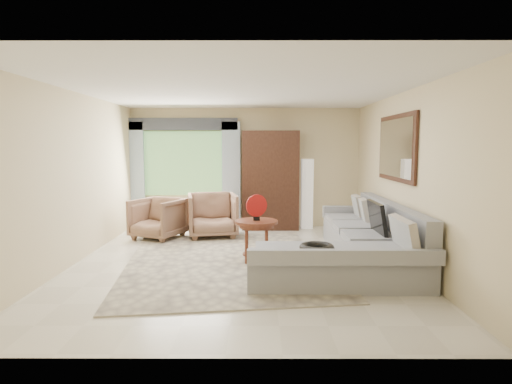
{
  "coord_description": "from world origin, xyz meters",
  "views": [
    {
      "loc": [
        0.27,
        -6.43,
        1.79
      ],
      "look_at": [
        0.25,
        0.35,
        1.05
      ],
      "focal_mm": 30.0,
      "sensor_mm": 36.0,
      "label": 1
    }
  ],
  "objects_px": {
    "sectional_sofa": "(359,247)",
    "armoire": "(270,180)",
    "coffee_table": "(257,240)",
    "floor_lamp": "(307,194)",
    "potted_plant": "(150,219)",
    "armchair_right": "(212,215)",
    "tv_screen": "(377,218)",
    "armchair_left": "(158,219)"
  },
  "relations": [
    {
      "from": "potted_plant",
      "to": "floor_lamp",
      "type": "height_order",
      "value": "floor_lamp"
    },
    {
      "from": "potted_plant",
      "to": "armchair_left",
      "type": "bearing_deg",
      "value": -64.72
    },
    {
      "from": "armoire",
      "to": "floor_lamp",
      "type": "height_order",
      "value": "armoire"
    },
    {
      "from": "armoire",
      "to": "sectional_sofa",
      "type": "bearing_deg",
      "value": -66.94
    },
    {
      "from": "floor_lamp",
      "to": "coffee_table",
      "type": "bearing_deg",
      "value": -111.39
    },
    {
      "from": "armchair_right",
      "to": "floor_lamp",
      "type": "distance_m",
      "value": 2.2
    },
    {
      "from": "tv_screen",
      "to": "potted_plant",
      "type": "relative_size",
      "value": 1.43
    },
    {
      "from": "potted_plant",
      "to": "floor_lamp",
      "type": "xyz_separation_m",
      "value": [
        3.32,
        0.42,
        0.49
      ]
    },
    {
      "from": "tv_screen",
      "to": "potted_plant",
      "type": "xyz_separation_m",
      "value": [
        -4.02,
        2.53,
        -0.46
      ]
    },
    {
      "from": "coffee_table",
      "to": "floor_lamp",
      "type": "xyz_separation_m",
      "value": [
        1.09,
        2.78,
        0.41
      ]
    },
    {
      "from": "armchair_right",
      "to": "potted_plant",
      "type": "distance_m",
      "value": 1.47
    },
    {
      "from": "sectional_sofa",
      "to": "tv_screen",
      "type": "bearing_deg",
      "value": 2.25
    },
    {
      "from": "armchair_left",
      "to": "armoire",
      "type": "distance_m",
      "value": 2.52
    },
    {
      "from": "potted_plant",
      "to": "sectional_sofa",
      "type": "bearing_deg",
      "value": -34.1
    },
    {
      "from": "sectional_sofa",
      "to": "armoire",
      "type": "distance_m",
      "value": 3.24
    },
    {
      "from": "tv_screen",
      "to": "armoire",
      "type": "xyz_separation_m",
      "value": [
        -1.5,
        2.89,
        0.33
      ]
    },
    {
      "from": "armchair_right",
      "to": "armoire",
      "type": "xyz_separation_m",
      "value": [
        1.16,
        0.88,
        0.62
      ]
    },
    {
      "from": "armchair_left",
      "to": "potted_plant",
      "type": "bearing_deg",
      "value": 139.23
    },
    {
      "from": "armoire",
      "to": "potted_plant",
      "type": "bearing_deg",
      "value": -171.92
    },
    {
      "from": "armchair_right",
      "to": "tv_screen",
      "type": "bearing_deg",
      "value": -47.4
    },
    {
      "from": "potted_plant",
      "to": "floor_lamp",
      "type": "bearing_deg",
      "value": 7.17
    },
    {
      "from": "potted_plant",
      "to": "armchair_right",
      "type": "bearing_deg",
      "value": -21.18
    },
    {
      "from": "coffee_table",
      "to": "armoire",
      "type": "relative_size",
      "value": 0.31
    },
    {
      "from": "potted_plant",
      "to": "armoire",
      "type": "relative_size",
      "value": 0.25
    },
    {
      "from": "potted_plant",
      "to": "armoire",
      "type": "xyz_separation_m",
      "value": [
        2.52,
        0.36,
        0.79
      ]
    },
    {
      "from": "tv_screen",
      "to": "floor_lamp",
      "type": "height_order",
      "value": "floor_lamp"
    },
    {
      "from": "armchair_right",
      "to": "floor_lamp",
      "type": "relative_size",
      "value": 0.63
    },
    {
      "from": "floor_lamp",
      "to": "armchair_left",
      "type": "bearing_deg",
      "value": -159.77
    },
    {
      "from": "sectional_sofa",
      "to": "armchair_right",
      "type": "bearing_deg",
      "value": 139.91
    },
    {
      "from": "sectional_sofa",
      "to": "armchair_left",
      "type": "height_order",
      "value": "sectional_sofa"
    },
    {
      "from": "coffee_table",
      "to": "armchair_left",
      "type": "height_order",
      "value": "armchair_left"
    },
    {
      "from": "sectional_sofa",
      "to": "armchair_right",
      "type": "xyz_separation_m",
      "value": [
        -2.39,
        2.01,
        0.15
      ]
    },
    {
      "from": "coffee_table",
      "to": "potted_plant",
      "type": "distance_m",
      "value": 3.25
    },
    {
      "from": "coffee_table",
      "to": "floor_lamp",
      "type": "height_order",
      "value": "floor_lamp"
    },
    {
      "from": "tv_screen",
      "to": "armchair_left",
      "type": "bearing_deg",
      "value": 153.48
    },
    {
      "from": "sectional_sofa",
      "to": "coffee_table",
      "type": "relative_size",
      "value": 5.31
    },
    {
      "from": "tv_screen",
      "to": "coffee_table",
      "type": "xyz_separation_m",
      "value": [
        -1.79,
        0.16,
        -0.38
      ]
    },
    {
      "from": "sectional_sofa",
      "to": "floor_lamp",
      "type": "height_order",
      "value": "floor_lamp"
    },
    {
      "from": "armchair_left",
      "to": "floor_lamp",
      "type": "height_order",
      "value": "floor_lamp"
    },
    {
      "from": "armchair_right",
      "to": "floor_lamp",
      "type": "bearing_deg",
      "value": 15.34
    },
    {
      "from": "armchair_right",
      "to": "armoire",
      "type": "bearing_deg",
      "value": 26.96
    },
    {
      "from": "tv_screen",
      "to": "armoire",
      "type": "distance_m",
      "value": 3.27
    }
  ]
}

